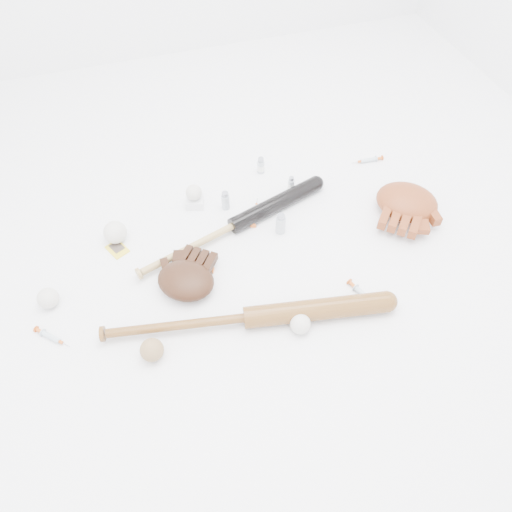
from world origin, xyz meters
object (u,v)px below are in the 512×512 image
object	(u,v)px
bat_wood	(247,318)
glove_dark	(186,280)
pedestal	(195,202)
bat_dark	(234,225)

from	to	relation	value
bat_wood	glove_dark	xyz separation A→B (m)	(-0.15, 0.20, 0.01)
glove_dark	pedestal	world-z (taller)	glove_dark
glove_dark	bat_wood	bearing A→B (deg)	-14.38
bat_wood	glove_dark	bearing A→B (deg)	137.99
glove_dark	pedestal	size ratio (longest dim) A/B	3.59
pedestal	bat_wood	bearing A→B (deg)	-86.77
bat_dark	bat_wood	bearing A→B (deg)	-117.55
bat_wood	pedestal	world-z (taller)	bat_wood
bat_dark	bat_wood	size ratio (longest dim) A/B	0.86
bat_dark	glove_dark	xyz separation A→B (m)	(-0.23, -0.20, 0.01)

